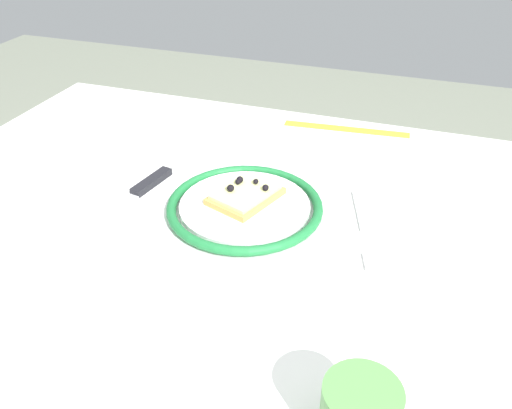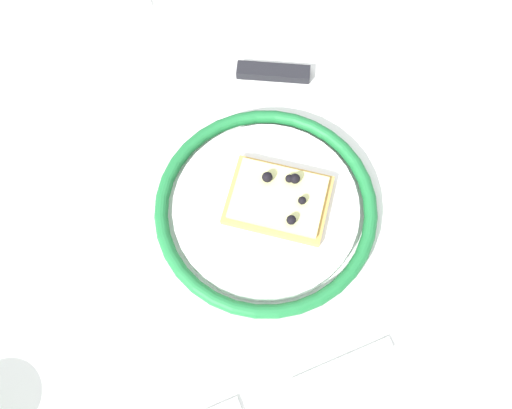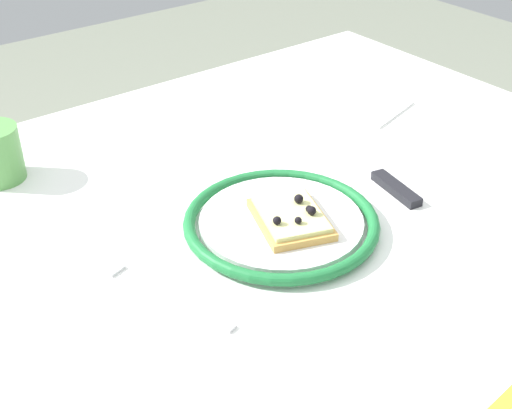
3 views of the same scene
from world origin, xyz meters
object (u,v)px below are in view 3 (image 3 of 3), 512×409
at_px(fork, 159,292).
at_px(plate, 281,222).
at_px(pizza_slice_near, 291,217).
at_px(dining_table, 288,259).
at_px(knife, 382,178).
at_px(napkin, 363,105).

bearing_deg(fork, plate, 4.35).
relative_size(plate, pizza_slice_near, 1.90).
relative_size(dining_table, plate, 4.39).
bearing_deg(fork, pizza_slice_near, 0.06).
bearing_deg(dining_table, pizza_slice_near, -129.53).
xyz_separation_m(knife, napkin, (0.16, 0.19, -0.00)).
distance_m(fork, napkin, 0.57).
relative_size(dining_table, knife, 4.51).
xyz_separation_m(knife, fork, (-0.37, -0.02, -0.00)).
bearing_deg(fork, knife, 2.89).
height_order(pizza_slice_near, napkin, pizza_slice_near).
xyz_separation_m(dining_table, napkin, (0.29, 0.15, 0.10)).
xyz_separation_m(dining_table, plate, (-0.05, -0.04, 0.11)).
relative_size(plate, knife, 1.03).
bearing_deg(napkin, plate, -149.94).
bearing_deg(pizza_slice_near, dining_table, 50.47).
height_order(pizza_slice_near, fork, pizza_slice_near).
height_order(dining_table, napkin, napkin).
bearing_deg(dining_table, napkin, 27.98).
distance_m(knife, fork, 0.37).
distance_m(plate, fork, 0.19).
xyz_separation_m(fork, napkin, (0.53, 0.21, -0.00)).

